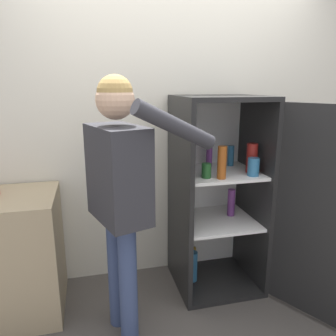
{
  "coord_description": "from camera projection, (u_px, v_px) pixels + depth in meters",
  "views": [
    {
      "loc": [
        -0.68,
        -1.7,
        1.64
      ],
      "look_at": [
        -0.11,
        0.61,
        1.03
      ],
      "focal_mm": 35.0,
      "sensor_mm": 36.0,
      "label": 1
    }
  ],
  "objects": [
    {
      "name": "refrigerator",
      "position": [
        235.0,
        198.0,
        2.57
      ],
      "size": [
        1.02,
        1.22,
        1.56
      ],
      "color": "black",
      "rests_on": "ground_plane"
    },
    {
      "name": "counter",
      "position": [
        12.0,
        256.0,
        2.34
      ],
      "size": [
        0.67,
        0.63,
        0.89
      ],
      "color": "tan",
      "rests_on": "ground_plane"
    },
    {
      "name": "wall_back",
      "position": [
        170.0,
        129.0,
        2.77
      ],
      "size": [
        7.0,
        0.06,
        2.55
      ],
      "color": "silver",
      "rests_on": "ground_plane"
    },
    {
      "name": "person",
      "position": [
        120.0,
        180.0,
        1.99
      ],
      "size": [
        0.77,
        0.58,
        1.7
      ],
      "color": "#384770",
      "rests_on": "ground_plane"
    }
  ]
}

